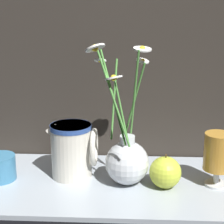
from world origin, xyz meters
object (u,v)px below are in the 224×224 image
(ceramic_pitcher, at_px, (73,148))
(tea_glass, at_px, (218,153))
(vase_with_flowers, at_px, (127,158))
(orange_fruit, at_px, (165,172))

(ceramic_pitcher, distance_m, tea_glass, 0.37)
(ceramic_pitcher, bearing_deg, tea_glass, -5.57)
(vase_with_flowers, height_order, ceramic_pitcher, vase_with_flowers)
(vase_with_flowers, bearing_deg, tea_glass, -0.07)
(ceramic_pitcher, distance_m, orange_fruit, 0.25)
(ceramic_pitcher, xyz_separation_m, tea_glass, (0.37, -0.04, 0.01))
(tea_glass, xyz_separation_m, orange_fruit, (-0.13, -0.02, -0.05))
(ceramic_pitcher, relative_size, tea_glass, 1.12)
(vase_with_flowers, xyz_separation_m, tea_glass, (0.23, -0.00, 0.02))
(vase_with_flowers, height_order, orange_fruit, vase_with_flowers)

